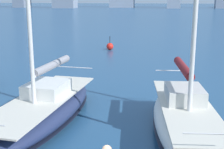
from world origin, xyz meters
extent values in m
ellipsoid|color=white|center=(-2.14, -6.15, 0.64)|extent=(3.26, 7.95, 1.28)
ellipsoid|color=black|center=(-2.14, -6.15, 0.29)|extent=(3.28, 7.99, 0.10)
cube|color=beige|center=(-2.14, -6.15, 1.31)|extent=(2.74, 6.98, 0.06)
cube|color=silver|center=(-2.08, -6.61, 1.62)|extent=(1.57, 1.86, 0.55)
cylinder|color=silver|center=(-2.01, -7.18, 2.39)|extent=(0.55, 3.23, 0.12)
cylinder|color=maroon|center=(-2.01, -7.18, 2.51)|extent=(0.71, 3.00, 0.32)
cylinder|color=silver|center=(-2.61, -2.63, 1.83)|extent=(1.46, 0.23, 0.04)
cylinder|color=silver|center=(-1.68, -9.59, 1.83)|extent=(1.68, 0.26, 0.04)
ellipsoid|color=navy|center=(3.66, -6.55, 0.53)|extent=(3.07, 8.64, 1.05)
ellipsoid|color=black|center=(3.66, -6.55, 0.24)|extent=(3.09, 8.68, 0.10)
cube|color=beige|center=(3.66, -6.55, 1.08)|extent=(2.55, 7.59, 0.06)
cube|color=silver|center=(3.63, -7.06, 1.39)|extent=(1.65, 1.96, 0.55)
cylinder|color=silver|center=(3.59, -7.69, 2.16)|extent=(0.33, 3.57, 0.12)
cylinder|color=gray|center=(3.59, -7.69, 2.28)|extent=(0.52, 3.30, 0.32)
cylinder|color=silver|center=(3.43, -10.37, 1.60)|extent=(1.92, 0.16, 0.04)
sphere|color=red|center=(4.61, -25.90, 0.35)|extent=(0.70, 0.70, 0.70)
cylinder|color=black|center=(4.61, -25.90, 1.05)|extent=(0.06, 0.06, 0.70)
camera|label=1|loc=(-1.49, 4.97, 5.16)|focal=50.00mm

